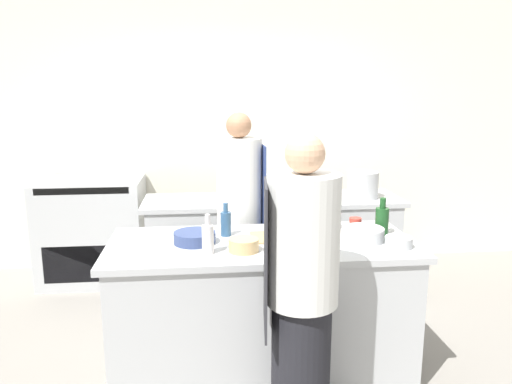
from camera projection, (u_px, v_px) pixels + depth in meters
ground_plane at (261, 366)px, 3.36m from camera, size 16.00×16.00×0.00m
wall_back at (238, 131)px, 5.14m from camera, size 8.00×0.06×2.80m
prep_counter at (262, 306)px, 3.27m from camera, size 1.95×0.84×0.88m
pass_counter at (273, 246)px, 4.50m from camera, size 2.27×0.63×0.88m
oven_range at (93, 230)px, 4.80m from camera, size 0.96×0.69×0.99m
chef_at_prep_near at (302, 291)px, 2.59m from camera, size 0.40×0.38×1.63m
chef_at_stove at (240, 221)px, 3.86m from camera, size 0.36×0.35×1.66m
bottle_olive_oil at (312, 224)px, 3.27m from camera, size 0.08×0.08×0.22m
bottle_vinegar at (329, 216)px, 3.40m from camera, size 0.09×0.09×0.27m
bottle_wine at (208, 238)px, 2.93m from camera, size 0.07×0.07×0.24m
bottle_cooking_oil at (226, 223)px, 3.29m from camera, size 0.07×0.07×0.22m
bottle_sauce at (382, 220)px, 3.31m from camera, size 0.09×0.09×0.25m
bowl_mixing_large at (399, 242)px, 3.06m from camera, size 0.17×0.17×0.07m
bowl_prep_small at (195, 237)px, 3.15m from camera, size 0.26×0.26×0.07m
bowl_ceramic_blue at (363, 234)px, 3.19m from camera, size 0.27×0.27×0.09m
bowl_wooden_salad at (244, 245)px, 2.99m from camera, size 0.18×0.18×0.08m
cup at (355, 223)px, 3.46m from camera, size 0.08×0.08×0.08m
cutting_board at (275, 237)px, 3.26m from camera, size 0.30×0.26×0.01m
stockpot at (363, 185)px, 4.40m from camera, size 0.27×0.27×0.23m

